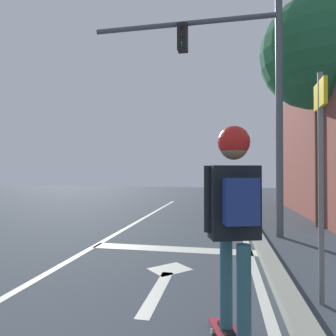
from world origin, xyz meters
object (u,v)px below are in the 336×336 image
(skater, at_px, (235,203))
(roadside_tree, at_px, (318,53))
(traffic_signal_mast, at_px, (236,78))
(street_sign_post, at_px, (321,154))

(skater, distance_m, roadside_tree, 7.40)
(traffic_signal_mast, height_order, roadside_tree, roadside_tree)
(skater, relative_size, street_sign_post, 0.68)
(skater, distance_m, traffic_signal_mast, 5.20)
(skater, height_order, roadside_tree, roadside_tree)
(skater, xyz_separation_m, roadside_tree, (2.42, 6.06, 3.49))
(traffic_signal_mast, xyz_separation_m, street_sign_post, (0.80, -3.48, -2.01))
(street_sign_post, bearing_deg, roadside_tree, 73.81)
(street_sign_post, bearing_deg, skater, -131.75)
(traffic_signal_mast, distance_m, street_sign_post, 4.09)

